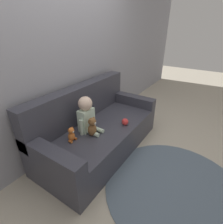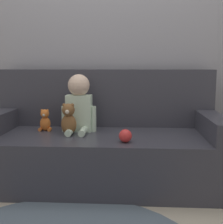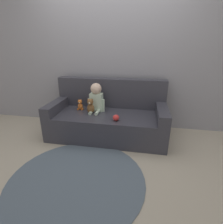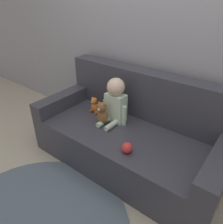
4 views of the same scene
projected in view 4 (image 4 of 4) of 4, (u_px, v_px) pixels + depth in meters
The scene contains 7 objects.
ground_plane at pixel (126, 161), 2.30m from camera, with size 12.00×12.00×0.00m, color #B7AD99.
wall_back at pixel (162, 24), 2.01m from camera, with size 8.00×0.05×2.60m.
couch at pixel (130, 135), 2.20m from camera, with size 1.84×0.85×0.89m.
person_baby at pixel (115, 101), 2.14m from camera, with size 0.28×0.31×0.46m.
teddy_bear_brown at pixel (102, 114), 2.13m from camera, with size 0.12×0.11×0.24m.
plush_toy_side at pixel (94, 105), 2.36m from camera, with size 0.10×0.08×0.18m.
toy_ball at pixel (127, 148), 1.80m from camera, with size 0.09×0.09×0.09m.
Camera 4 is at (0.95, -1.47, 1.59)m, focal length 35.00 mm.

